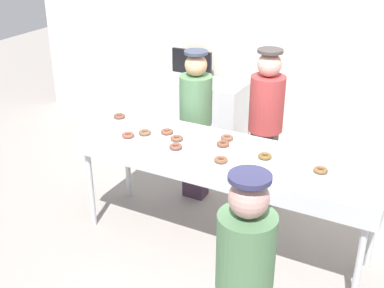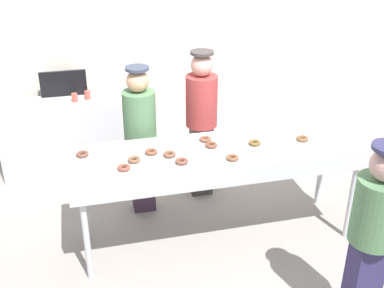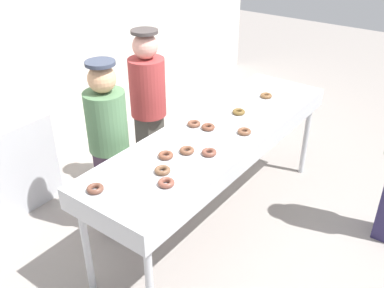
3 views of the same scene
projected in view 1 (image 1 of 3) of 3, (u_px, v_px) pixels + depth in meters
ground_plane at (222, 243)px, 4.88m from camera, size 16.00×16.00×0.00m
back_wall at (306, 28)px, 5.97m from camera, size 8.00×0.12×3.26m
fryer_conveyor at (225, 159)px, 4.49m from camera, size 2.77×0.79×1.00m
chocolate_donut_0 at (167, 132)px, 4.76m from camera, size 0.15×0.15×0.04m
chocolate_donut_1 at (223, 144)px, 4.52m from camera, size 0.16×0.16×0.04m
chocolate_donut_2 at (128, 135)px, 4.69m from camera, size 0.15×0.15×0.04m
chocolate_donut_3 at (145, 132)px, 4.74m from camera, size 0.16×0.16×0.04m
chocolate_donut_4 at (227, 138)px, 4.64m from camera, size 0.16×0.16×0.04m
chocolate_donut_5 at (221, 160)px, 4.24m from camera, size 0.17×0.17×0.04m
chocolate_donut_6 at (177, 138)px, 4.63m from camera, size 0.17×0.17×0.04m
chocolate_donut_7 at (321, 170)px, 4.08m from camera, size 0.17×0.17×0.04m
chocolate_donut_8 at (176, 147)px, 4.47m from camera, size 0.16×0.16×0.04m
chocolate_donut_9 at (265, 156)px, 4.30m from camera, size 0.13×0.13×0.04m
chocolate_donut_10 at (119, 116)px, 5.11m from camera, size 0.15×0.15×0.04m
worker_baker at (196, 117)px, 5.29m from camera, size 0.34×0.34×1.64m
worker_assistant at (266, 120)px, 5.12m from camera, size 0.35×0.35×1.70m
customer_waiting at (245, 275)px, 3.06m from camera, size 0.35×0.35×1.62m
prep_counter at (184, 112)px, 6.71m from camera, size 1.62×0.51×0.92m
paper_cup_0 at (191, 76)px, 6.41m from camera, size 0.07×0.07×0.10m
paper_cup_1 at (204, 77)px, 6.39m from camera, size 0.07×0.07×0.10m
menu_display at (192, 62)px, 6.60m from camera, size 0.56×0.04×0.32m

